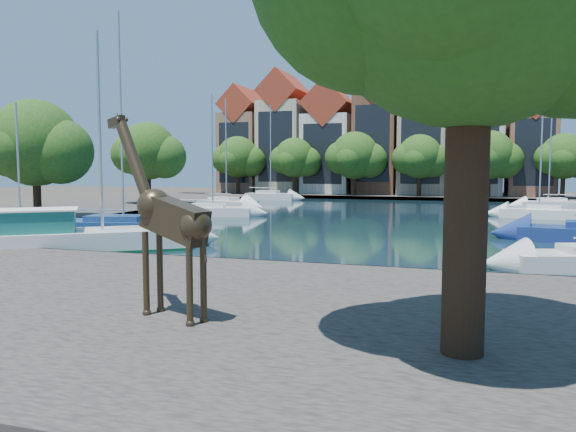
# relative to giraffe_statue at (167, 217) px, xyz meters

# --- Properties ---
(ground) EXTENTS (160.00, 160.00, 0.00)m
(ground) POSITION_rel_giraffe_statue_xyz_m (-0.85, 8.35, -2.87)
(ground) COLOR #38332B
(ground) RESTS_ON ground
(water_basin) EXTENTS (38.00, 50.00, 0.08)m
(water_basin) POSITION_rel_giraffe_statue_xyz_m (-0.85, 32.35, -2.83)
(water_basin) COLOR black
(water_basin) RESTS_ON ground
(near_quay) EXTENTS (50.00, 14.00, 0.50)m
(near_quay) POSITION_rel_giraffe_statue_xyz_m (-0.85, 1.35, -2.62)
(near_quay) COLOR #4A4440
(near_quay) RESTS_ON ground
(far_quay) EXTENTS (60.00, 16.00, 0.50)m
(far_quay) POSITION_rel_giraffe_statue_xyz_m (-0.85, 64.35, -2.62)
(far_quay) COLOR #4A4440
(far_quay) RESTS_ON ground
(left_quay) EXTENTS (14.00, 52.00, 0.50)m
(left_quay) POSITION_rel_giraffe_statue_xyz_m (-25.85, 32.35, -2.62)
(left_quay) COLOR #4A4440
(left_quay) RESTS_ON ground
(townhouse_west_end) EXTENTS (5.44, 9.18, 14.93)m
(townhouse_west_end) POSITION_rel_giraffe_statue_xyz_m (-23.85, 64.34, 4.49)
(townhouse_west_end) COLOR #8A604B
(townhouse_west_end) RESTS_ON far_quay
(townhouse_west_mid) EXTENTS (5.94, 9.18, 16.79)m
(townhouse_west_mid) POSITION_rel_giraffe_statue_xyz_m (-17.85, 64.34, 5.37)
(townhouse_west_mid) COLOR #BFB193
(townhouse_west_mid) RESTS_ON far_quay
(townhouse_west_inner) EXTENTS (6.43, 9.18, 15.15)m
(townhouse_west_inner) POSITION_rel_giraffe_statue_xyz_m (-11.35, 64.34, 4.48)
(townhouse_west_inner) COLOR silver
(townhouse_west_inner) RESTS_ON far_quay
(townhouse_center) EXTENTS (5.44, 9.18, 16.93)m
(townhouse_center) POSITION_rel_giraffe_statue_xyz_m (-4.85, 64.34, 5.50)
(townhouse_center) COLOR brown
(townhouse_center) RESTS_ON far_quay
(townhouse_east_inner) EXTENTS (5.94, 9.18, 15.79)m
(townhouse_east_inner) POSITION_rel_giraffe_statue_xyz_m (1.15, 64.34, 4.87)
(townhouse_east_inner) COLOR tan
(townhouse_east_inner) RESTS_ON far_quay
(townhouse_east_mid) EXTENTS (6.43, 9.18, 16.65)m
(townhouse_east_mid) POSITION_rel_giraffe_statue_xyz_m (7.65, 64.34, 5.24)
(townhouse_east_mid) COLOR beige
(townhouse_east_mid) RESTS_ON far_quay
(townhouse_east_end) EXTENTS (5.44, 9.18, 14.43)m
(townhouse_east_end) POSITION_rel_giraffe_statue_xyz_m (14.15, 64.34, 4.24)
(townhouse_east_end) COLOR brown
(townhouse_east_end) RESTS_ON far_quay
(far_tree_far_west) EXTENTS (7.28, 5.60, 7.68)m
(far_tree_far_west) POSITION_rel_giraffe_statue_xyz_m (-22.75, 58.85, 2.32)
(far_tree_far_west) COLOR #332114
(far_tree_far_west) RESTS_ON far_quay
(far_tree_west) EXTENTS (6.76, 5.20, 7.36)m
(far_tree_west) POSITION_rel_giraffe_statue_xyz_m (-14.76, 58.85, 2.21)
(far_tree_west) COLOR #332114
(far_tree_west) RESTS_ON far_quay
(far_tree_mid_west) EXTENTS (7.80, 6.00, 8.00)m
(far_tree_mid_west) POSITION_rel_giraffe_statue_xyz_m (-6.74, 58.85, 2.43)
(far_tree_mid_west) COLOR #332114
(far_tree_mid_west) RESTS_ON far_quay
(far_tree_mid_east) EXTENTS (7.02, 5.40, 7.52)m
(far_tree_mid_east) POSITION_rel_giraffe_statue_xyz_m (1.25, 58.85, 2.26)
(far_tree_mid_east) COLOR #332114
(far_tree_mid_east) RESTS_ON far_quay
(far_tree_east) EXTENTS (7.54, 5.80, 7.84)m
(far_tree_east) POSITION_rel_giraffe_statue_xyz_m (9.25, 58.85, 2.37)
(far_tree_east) COLOR #332114
(far_tree_east) RESTS_ON far_quay
(far_tree_far_east) EXTENTS (6.76, 5.20, 7.36)m
(far_tree_far_east) POSITION_rel_giraffe_statue_xyz_m (17.24, 58.85, 2.21)
(far_tree_far_east) COLOR #332114
(far_tree_far_east) RESTS_ON far_quay
(side_tree_left_near) EXTENTS (7.80, 6.00, 8.20)m
(side_tree_left_near) POSITION_rel_giraffe_statue_xyz_m (-21.74, 20.35, 2.62)
(side_tree_left_near) COLOR #332114
(side_tree_left_near) RESTS_ON left_quay
(side_tree_left_far) EXTENTS (7.28, 5.60, 7.88)m
(side_tree_left_far) POSITION_rel_giraffe_statue_xyz_m (-22.75, 36.35, 2.52)
(side_tree_left_far) COLOR #332114
(side_tree_left_far) RESTS_ON left_quay
(giraffe_statue) EXTENTS (3.27, 1.49, 4.82)m
(giraffe_statue) POSITION_rel_giraffe_statue_xyz_m (0.00, 0.00, 0.00)
(giraffe_statue) COLOR #35291A
(giraffe_statue) RESTS_ON near_quay
(motorsailer) EXTENTS (10.02, 8.51, 10.23)m
(motorsailer) POSITION_rel_giraffe_statue_xyz_m (-11.08, 10.15, -2.00)
(motorsailer) COLOR silver
(motorsailer) RESTS_ON water_basin
(sailboat_left_a) EXTENTS (5.66, 2.95, 7.31)m
(sailboat_left_a) POSITION_rel_giraffe_statue_xyz_m (-15.85, 12.35, -2.33)
(sailboat_left_a) COLOR white
(sailboat_left_a) RESTS_ON water_basin
(sailboat_left_b) EXTENTS (7.90, 4.09, 12.99)m
(sailboat_left_b) POSITION_rel_giraffe_statue_xyz_m (-12.85, 17.28, -2.20)
(sailboat_left_b) COLOR navy
(sailboat_left_b) RESTS_ON water_basin
(sailboat_left_c) EXTENTS (6.56, 3.62, 9.77)m
(sailboat_left_c) POSITION_rel_giraffe_statue_xyz_m (-12.85, 29.71, -2.24)
(sailboat_left_c) COLOR silver
(sailboat_left_c) RESTS_ON water_basin
(sailboat_left_d) EXTENTS (6.68, 4.19, 10.43)m
(sailboat_left_d) POSITION_rel_giraffe_statue_xyz_m (-15.31, 37.99, -2.21)
(sailboat_left_d) COLOR silver
(sailboat_left_d) RESTS_ON water_basin
(sailboat_left_e) EXTENTS (6.00, 2.17, 11.31)m
(sailboat_left_e) POSITION_rel_giraffe_statue_xyz_m (-15.85, 52.35, -2.16)
(sailboat_left_e) COLOR silver
(sailboat_left_e) RESTS_ON water_basin
(sailboat_right_c) EXTENTS (5.86, 3.01, 11.31)m
(sailboat_right_c) POSITION_rel_giraffe_statue_xyz_m (12.07, 35.48, -2.20)
(sailboat_right_c) COLOR white
(sailboat_right_c) RESTS_ON water_basin
(sailboat_right_d) EXTENTS (5.63, 3.13, 9.22)m
(sailboat_right_d) POSITION_rel_giraffe_statue_xyz_m (14.15, 46.63, -2.22)
(sailboat_right_d) COLOR white
(sailboat_right_d) RESTS_ON water_basin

